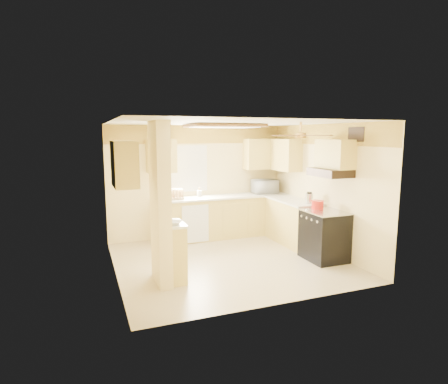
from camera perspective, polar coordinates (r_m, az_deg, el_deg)
name	(u,v)px	position (r m, az deg, el deg)	size (l,w,h in m)	color
floor	(229,261)	(6.98, 0.76, -10.46)	(4.00, 4.00, 0.00)	tan
ceiling	(229,123)	(6.60, 0.81, 10.52)	(4.00, 4.00, 0.00)	white
wall_back	(198,182)	(8.45, -4.01, 1.61)	(4.00, 4.00, 0.00)	#F2DA93
wall_front	(283,215)	(4.99, 8.93, -3.44)	(4.00, 4.00, 0.00)	#F2DA93
wall_left	(113,201)	(6.23, -16.57, -1.29)	(3.80, 3.80, 0.00)	#F2DA93
wall_right	(323,188)	(7.64, 14.85, 0.58)	(3.80, 3.80, 0.00)	#F2DA93
wallpaper_border	(198,134)	(8.37, -4.04, 8.74)	(4.00, 0.02, 0.40)	#FEE04B
partition_column	(160,204)	(5.77, -9.69, -1.81)	(0.20, 0.70, 2.50)	#F2DA93
partition_ledge	(175,253)	(6.02, -7.41, -9.19)	(0.25, 0.55, 0.90)	#E5C45E
ledge_top	(175,224)	(5.89, -7.50, -4.83)	(0.28, 0.58, 0.04)	white
lower_cabinets_back	(223,217)	(8.47, -0.11, -3.85)	(3.00, 0.60, 0.90)	#E5C45E
lower_cabinets_right	(293,222)	(8.11, 10.42, -4.56)	(0.60, 1.40, 0.90)	#E5C45E
countertop_back	(223,197)	(8.37, -0.09, -0.73)	(3.04, 0.64, 0.04)	white
countertop_right	(293,201)	(8.01, 10.45, -1.29)	(0.64, 1.44, 0.04)	white
dishwasher_panel	(195,224)	(7.95, -4.37, -4.86)	(0.58, 0.02, 0.80)	white
window	(187,169)	(8.34, -5.65, 3.56)	(0.92, 0.02, 1.02)	white
upper_cab_back_left	(161,156)	(8.02, -9.52, 5.43)	(0.60, 0.35, 0.70)	#E5C45E
upper_cab_back_right	(263,154)	(8.82, 6.01, 5.79)	(0.90, 0.35, 0.70)	#E5C45E
upper_cab_right	(284,155)	(8.53, 9.12, 5.63)	(0.35, 1.00, 0.70)	#E5C45E
upper_cab_left_wall	(124,164)	(5.92, -14.94, 4.14)	(0.35, 0.75, 0.70)	#E5C45E
upper_cab_over_stove	(335,154)	(7.03, 16.54, 5.57)	(0.35, 0.76, 0.52)	#E5C45E
stove	(324,235)	(7.17, 15.03, -6.40)	(0.68, 0.77, 0.92)	black
range_hood	(330,173)	(7.00, 15.87, 2.88)	(0.50, 0.76, 0.14)	black
poster_menu	(167,164)	(5.72, -8.74, 4.18)	(0.02, 0.42, 0.57)	black
poster_nashville	(168,207)	(5.81, -8.60, -2.22)	(0.02, 0.42, 0.57)	black
ceiling_light_panel	(224,126)	(7.10, 0.04, 10.03)	(1.35, 0.95, 0.06)	brown
ceiling_fan	(300,135)	(6.43, 11.58, 8.48)	(1.15, 1.15, 0.26)	gold
vent_grate	(356,134)	(6.85, 19.50, 8.29)	(0.02, 0.40, 0.25)	black
microwave	(265,186)	(8.79, 6.23, 0.86)	(0.58, 0.39, 0.32)	white
bowl	(174,223)	(5.75, -7.61, -4.67)	(0.23, 0.23, 0.06)	white
dutch_oven	(318,205)	(7.24, 14.06, -1.86)	(0.24, 0.24, 0.16)	red
kettle	(309,198)	(7.62, 12.86, -0.91)	(0.15, 0.15, 0.23)	silver
dish_rack	(174,195)	(8.02, -7.57, -0.52)	(0.37, 0.27, 0.21)	#D8B87C
utensil_crock	(199,193)	(8.29, -3.80, -0.23)	(0.10, 0.10, 0.20)	white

